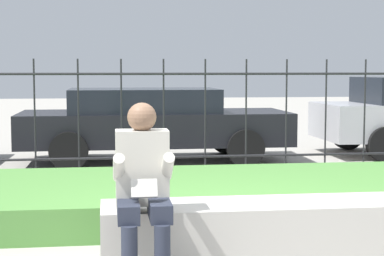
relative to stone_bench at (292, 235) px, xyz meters
The scene contains 5 objects.
stone_bench is the anchor object (origin of this frame).
person_seated_reader 1.33m from the stone_bench, 164.56° to the right, with size 0.42×0.73×1.29m.
grass_berm 1.94m from the stone_bench, 101.89° to the left, with size 8.85×2.40×0.33m.
iron_fence 3.90m from the stone_bench, 95.96° to the left, with size 6.85×0.03×1.67m.
car_parked_center 5.87m from the stone_bench, 96.98° to the left, with size 4.42×1.85×1.21m.
Camera 1 is at (-1.03, -4.83, 1.52)m, focal length 60.00 mm.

